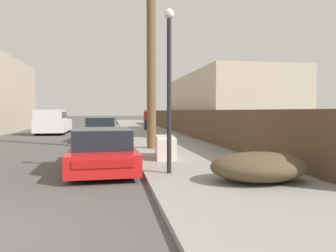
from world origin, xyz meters
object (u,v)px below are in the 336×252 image
object	(u,v)px
utility_pole	(151,50)
pedestrian	(146,119)
discarded_fridge	(165,147)
parked_sports_car_red	(103,151)
street_lamp	(169,77)
brush_pile	(259,167)
car_parked_mid	(102,130)
pickup_truck	(53,122)

from	to	relation	value
utility_pole	pedestrian	distance (m)	13.85
discarded_fridge	parked_sports_car_red	bearing A→B (deg)	-144.85
discarded_fridge	parked_sports_car_red	distance (m)	2.41
utility_pole	pedestrian	bearing A→B (deg)	85.22
discarded_fridge	street_lamp	xyz separation A→B (m)	(-0.34, -2.72, 2.11)
street_lamp	pedestrian	xyz separation A→B (m)	(1.35, 19.16, -1.55)
utility_pole	street_lamp	size ratio (longest dim) A/B	1.96
brush_pile	pedestrian	distance (m)	20.53
street_lamp	pedestrian	bearing A→B (deg)	85.97
parked_sports_car_red	street_lamp	bearing A→B (deg)	-42.95
brush_pile	car_parked_mid	bearing A→B (deg)	107.56
car_parked_mid	pickup_truck	bearing A→B (deg)	124.11
parked_sports_car_red	car_parked_mid	xyz separation A→B (m)	(-0.29, 9.40, 0.08)
discarded_fridge	car_parked_mid	distance (m)	8.53
parked_sports_car_red	street_lamp	xyz separation A→B (m)	(1.74, -1.52, 2.04)
car_parked_mid	utility_pole	world-z (taller)	utility_pole
car_parked_mid	utility_pole	xyz separation A→B (m)	(2.26, -5.17, 3.70)
brush_pile	discarded_fridge	bearing A→B (deg)	110.29
street_lamp	pickup_truck	bearing A→B (deg)	108.72
parked_sports_car_red	brush_pile	world-z (taller)	parked_sports_car_red
car_parked_mid	parked_sports_car_red	bearing A→B (deg)	-85.15
pickup_truck	street_lamp	size ratio (longest dim) A/B	1.23
car_parked_mid	pickup_truck	size ratio (longest dim) A/B	0.86
street_lamp	brush_pile	size ratio (longest dim) A/B	1.87
car_parked_mid	street_lamp	size ratio (longest dim) A/B	1.06
car_parked_mid	pedestrian	world-z (taller)	pedestrian
parked_sports_car_red	car_parked_mid	distance (m)	9.40
brush_pile	pedestrian	xyz separation A→B (m)	(-0.50, 20.51, 0.60)
parked_sports_car_red	pedestrian	xyz separation A→B (m)	(3.09, 17.64, 0.50)
pickup_truck	pedestrian	xyz separation A→B (m)	(7.19, 1.90, 0.15)
discarded_fridge	street_lamp	size ratio (longest dim) A/B	0.40
car_parked_mid	street_lamp	xyz separation A→B (m)	(2.03, -10.91, 1.96)
parked_sports_car_red	pickup_truck	bearing A→B (deg)	102.71
parked_sports_car_red	pedestrian	bearing A→B (deg)	78.15
parked_sports_car_red	pickup_truck	world-z (taller)	pickup_truck
parked_sports_car_red	utility_pole	size ratio (longest dim) A/B	0.57
pickup_truck	street_lamp	bearing A→B (deg)	108.67
pickup_truck	utility_pole	size ratio (longest dim) A/B	0.63
discarded_fridge	brush_pile	xyz separation A→B (m)	(1.51, -4.08, -0.03)
discarded_fridge	pedestrian	world-z (taller)	pedestrian
discarded_fridge	street_lamp	distance (m)	3.46
discarded_fridge	street_lamp	bearing A→B (deg)	-92.06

